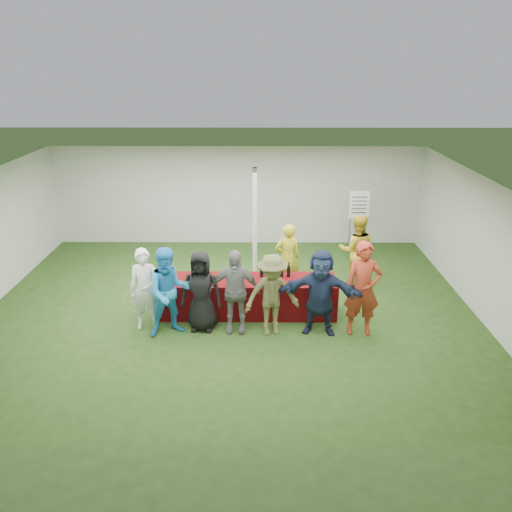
{
  "coord_description": "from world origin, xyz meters",
  "views": [
    {
      "loc": [
        0.59,
        -9.3,
        4.81
      ],
      "look_at": [
        0.54,
        -0.24,
        1.25
      ],
      "focal_mm": 35.0,
      "sensor_mm": 36.0,
      "label": 1
    }
  ],
  "objects_px": {
    "serving_table": "(246,296)",
    "customer_1": "(169,292)",
    "wine_list_sign": "(359,210)",
    "customer_4": "(272,295)",
    "customer_0": "(145,289)",
    "customer_5": "(320,292)",
    "staff_pourer": "(287,258)",
    "dump_bucket": "(327,280)",
    "customer_2": "(201,291)",
    "customer_3": "(235,291)",
    "staff_back": "(356,250)",
    "customer_6": "(363,289)"
  },
  "relations": [
    {
      "from": "customer_2",
      "to": "customer_3",
      "type": "bearing_deg",
      "value": -1.76
    },
    {
      "from": "customer_0",
      "to": "wine_list_sign",
      "type": "bearing_deg",
      "value": 33.7
    },
    {
      "from": "wine_list_sign",
      "to": "customer_4",
      "type": "bearing_deg",
      "value": -120.75
    },
    {
      "from": "dump_bucket",
      "to": "staff_pourer",
      "type": "distance_m",
      "value": 1.49
    },
    {
      "from": "serving_table",
      "to": "customer_1",
      "type": "relative_size",
      "value": 2.11
    },
    {
      "from": "serving_table",
      "to": "customer_4",
      "type": "relative_size",
      "value": 2.27
    },
    {
      "from": "wine_list_sign",
      "to": "customer_2",
      "type": "relative_size",
      "value": 1.14
    },
    {
      "from": "customer_2",
      "to": "customer_6",
      "type": "bearing_deg",
      "value": 1.2
    },
    {
      "from": "customer_2",
      "to": "customer_1",
      "type": "bearing_deg",
      "value": -157.67
    },
    {
      "from": "serving_table",
      "to": "customer_6",
      "type": "distance_m",
      "value": 2.36
    },
    {
      "from": "serving_table",
      "to": "customer_2",
      "type": "relative_size",
      "value": 2.29
    },
    {
      "from": "customer_5",
      "to": "customer_6",
      "type": "distance_m",
      "value": 0.77
    },
    {
      "from": "customer_0",
      "to": "customer_5",
      "type": "xyz_separation_m",
      "value": [
        3.27,
        -0.15,
        0.02
      ]
    },
    {
      "from": "dump_bucket",
      "to": "customer_0",
      "type": "xyz_separation_m",
      "value": [
        -3.46,
        -0.37,
        -0.04
      ]
    },
    {
      "from": "customer_3",
      "to": "serving_table",
      "type": "bearing_deg",
      "value": 77.78
    },
    {
      "from": "customer_0",
      "to": "customer_1",
      "type": "height_order",
      "value": "customer_1"
    },
    {
      "from": "customer_4",
      "to": "customer_6",
      "type": "xyz_separation_m",
      "value": [
        1.66,
        0.01,
        0.12
      ]
    },
    {
      "from": "staff_pourer",
      "to": "staff_back",
      "type": "xyz_separation_m",
      "value": [
        1.57,
        0.33,
        0.05
      ]
    },
    {
      "from": "staff_back",
      "to": "customer_1",
      "type": "distance_m",
      "value": 4.44
    },
    {
      "from": "customer_2",
      "to": "staff_pourer",
      "type": "bearing_deg",
      "value": 49.39
    },
    {
      "from": "staff_pourer",
      "to": "customer_2",
      "type": "relative_size",
      "value": 0.99
    },
    {
      "from": "dump_bucket",
      "to": "customer_6",
      "type": "relative_size",
      "value": 0.14
    },
    {
      "from": "customer_3",
      "to": "customer_5",
      "type": "bearing_deg",
      "value": 1.81
    },
    {
      "from": "dump_bucket",
      "to": "staff_back",
      "type": "distance_m",
      "value": 1.86
    },
    {
      "from": "wine_list_sign",
      "to": "customer_0",
      "type": "bearing_deg",
      "value": -142.15
    },
    {
      "from": "customer_0",
      "to": "staff_back",
      "type": "bearing_deg",
      "value": 20.81
    },
    {
      "from": "wine_list_sign",
      "to": "customer_2",
      "type": "xyz_separation_m",
      "value": [
        -3.59,
        -3.64,
        -0.53
      ]
    },
    {
      "from": "customer_3",
      "to": "customer_1",
      "type": "bearing_deg",
      "value": -170.82
    },
    {
      "from": "serving_table",
      "to": "staff_back",
      "type": "distance_m",
      "value": 2.87
    },
    {
      "from": "serving_table",
      "to": "dump_bucket",
      "type": "distance_m",
      "value": 1.67
    },
    {
      "from": "staff_pourer",
      "to": "customer_6",
      "type": "xyz_separation_m",
      "value": [
        1.28,
        -1.87,
        0.13
      ]
    },
    {
      "from": "customer_2",
      "to": "customer_5",
      "type": "height_order",
      "value": "customer_5"
    },
    {
      "from": "staff_back",
      "to": "wine_list_sign",
      "type": "bearing_deg",
      "value": -95.81
    },
    {
      "from": "customer_2",
      "to": "customer_4",
      "type": "bearing_deg",
      "value": -3.1
    },
    {
      "from": "customer_4",
      "to": "customer_0",
      "type": "bearing_deg",
      "value": 162.17
    },
    {
      "from": "customer_0",
      "to": "customer_4",
      "type": "relative_size",
      "value": 1.02
    },
    {
      "from": "wine_list_sign",
      "to": "customer_4",
      "type": "height_order",
      "value": "wine_list_sign"
    },
    {
      "from": "customer_3",
      "to": "customer_5",
      "type": "distance_m",
      "value": 1.59
    },
    {
      "from": "wine_list_sign",
      "to": "customer_3",
      "type": "distance_m",
      "value": 4.77
    },
    {
      "from": "customer_4",
      "to": "customer_3",
      "type": "bearing_deg",
      "value": 158.58
    },
    {
      "from": "customer_2",
      "to": "serving_table",
      "type": "bearing_deg",
      "value": 41.43
    },
    {
      "from": "wine_list_sign",
      "to": "customer_6",
      "type": "height_order",
      "value": "customer_6"
    },
    {
      "from": "staff_back",
      "to": "customer_0",
      "type": "relative_size",
      "value": 1.03
    },
    {
      "from": "serving_table",
      "to": "wine_list_sign",
      "type": "distance_m",
      "value": 4.2
    },
    {
      "from": "wine_list_sign",
      "to": "customer_1",
      "type": "xyz_separation_m",
      "value": [
        -4.15,
        -3.83,
        -0.46
      ]
    },
    {
      "from": "staff_pourer",
      "to": "customer_3",
      "type": "relative_size",
      "value": 0.95
    },
    {
      "from": "wine_list_sign",
      "to": "customer_5",
      "type": "xyz_separation_m",
      "value": [
        -1.37,
        -3.75,
        -0.49
      ]
    },
    {
      "from": "serving_table",
      "to": "customer_6",
      "type": "bearing_deg",
      "value": -19.85
    },
    {
      "from": "staff_pourer",
      "to": "customer_2",
      "type": "height_order",
      "value": "customer_2"
    },
    {
      "from": "wine_list_sign",
      "to": "staff_pourer",
      "type": "xyz_separation_m",
      "value": [
        -1.88,
        -1.92,
        -0.54
      ]
    }
  ]
}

